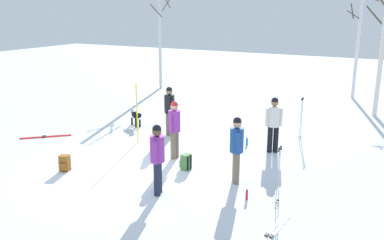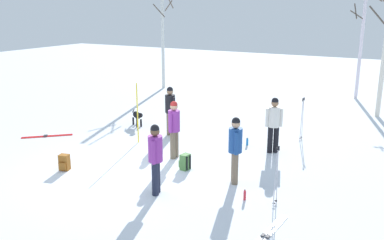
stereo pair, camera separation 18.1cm
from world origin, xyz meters
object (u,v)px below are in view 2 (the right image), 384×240
ski_pair_planted_0 (138,113)px  birch_tree_1 (361,39)px  person_4 (155,155)px  person_0 (174,126)px  person_1 (170,108)px  backpack_0 (185,162)px  backpack_1 (64,163)px  water_bottle_0 (247,142)px  ski_poles_0 (302,118)px  ski_pair_lying_1 (47,136)px  birch_tree_0 (163,37)px  water_bottle_1 (245,195)px  ski_pair_lying_0 (266,236)px  dog (137,116)px  ski_poles_1 (276,174)px  person_3 (235,146)px  person_2 (274,122)px

ski_pair_planted_0 → birch_tree_1: 11.99m
person_4 → birch_tree_1: 13.97m
person_0 → person_1: bearing=124.8°
backpack_0 → backpack_1: same height
water_bottle_0 → backpack_1: bearing=-129.1°
person_0 → ski_poles_0: person_0 is taller
person_4 → ski_poles_0: bearing=71.7°
person_4 → ski_pair_lying_1: (-5.83, 1.98, -0.97)m
ski_pair_lying_1 → birch_tree_1: bearing=54.3°
birch_tree_0 → water_bottle_1: bearing=-49.7°
water_bottle_0 → ski_pair_lying_0: bearing=-64.5°
dog → ski_poles_1: 7.58m
person_0 → ski_poles_0: (2.82, 3.52, -0.21)m
backpack_1 → water_bottle_1: bearing=7.5°
ski_pair_lying_0 → ski_pair_lying_1: size_ratio=1.41×
person_3 → water_bottle_0: 3.17m
ski_poles_0 → birch_tree_0: birch_tree_0 is taller
person_2 → ski_pair_lying_0: person_2 is taller
ski_pair_planted_0 → backpack_1: (-0.33, -2.95, -0.77)m
person_1 → birch_tree_0: 8.96m
person_3 → ski_pair_lying_1: person_3 is taller
water_bottle_1 → person_1: bearing=140.2°
ski_pair_lying_0 → backpack_1: 6.02m
birch_tree_1 → ski_poles_0: bearing=-94.4°
person_2 → birch_tree_1: size_ratio=0.32×
birch_tree_1 → water_bottle_1: bearing=-92.4°
ski_pair_lying_1 → water_bottle_1: 7.93m
person_0 → backpack_1: (-2.13, -2.28, -0.77)m
dog → birch_tree_1: (6.41, 9.05, 2.44)m
person_4 → dog: size_ratio=2.18×
person_2 → ski_pair_planted_0: (-4.19, -1.18, 0.00)m
ski_pair_planted_0 → backpack_0: bearing=-27.6°
person_0 → water_bottle_0: (1.45, 2.12, -0.86)m
ski_pair_planted_0 → water_bottle_1: size_ratio=7.38×
water_bottle_1 → person_2: bearing=98.1°
ski_poles_1 → birch_tree_1: size_ratio=0.25×
person_1 → dog: 1.87m
person_2 → ski_pair_lying_1: size_ratio=1.26×
backpack_0 → birch_tree_0: birch_tree_0 is taller
person_3 → person_4: (-1.38, -1.49, 0.00)m
ski_poles_1 → birch_tree_0: bearing=132.6°
birch_tree_0 → ski_poles_1: bearing=-47.4°
ski_poles_1 → birch_tree_0: (-9.77, 10.63, 2.00)m
dog → ski_pair_lying_1: 3.27m
ski_pair_planted_0 → water_bottle_0: size_ratio=7.68×
person_2 → backpack_0: size_ratio=3.90×
ski_pair_planted_0 → ski_poles_0: ski_pair_planted_0 is taller
ski_pair_lying_1 → water_bottle_1: size_ratio=5.09×
dog → water_bottle_1: size_ratio=2.93×
ski_pair_lying_1 → person_2: bearing=16.6°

